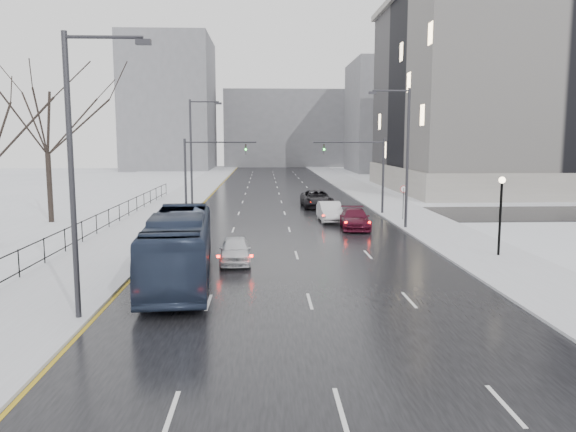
{
  "coord_description": "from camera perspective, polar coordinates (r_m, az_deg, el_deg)",
  "views": [
    {
      "loc": [
        -1.79,
        0.44,
        6.41
      ],
      "look_at": [
        -0.56,
        29.1,
        2.5
      ],
      "focal_mm": 35.0,
      "sensor_mm": 36.0,
      "label": 1
    }
  ],
  "objects": [
    {
      "name": "road",
      "position": [
        59.93,
        -0.74,
        1.64
      ],
      "size": [
        16.0,
        150.0,
        0.04
      ],
      "primitive_type": "cube",
      "color": "black",
      "rests_on": "ground"
    },
    {
      "name": "cross_road",
      "position": [
        48.02,
        -0.3,
        0.11
      ],
      "size": [
        130.0,
        10.0,
        0.04
      ],
      "primitive_type": "cube",
      "color": "black",
      "rests_on": "ground"
    },
    {
      "name": "sidewalk_left",
      "position": [
        60.53,
        -10.73,
        1.62
      ],
      "size": [
        5.0,
        150.0,
        0.16
      ],
      "primitive_type": "cube",
      "color": "silver",
      "rests_on": "ground"
    },
    {
      "name": "sidewalk_right",
      "position": [
        61.15,
        9.15,
        1.72
      ],
      "size": [
        5.0,
        150.0,
        0.16
      ],
      "primitive_type": "cube",
      "color": "silver",
      "rests_on": "ground"
    },
    {
      "name": "park_strip",
      "position": [
        62.61,
        -19.36,
        1.5
      ],
      "size": [
        14.0,
        150.0,
        0.12
      ],
      "primitive_type": "cube",
      "color": "white",
      "rests_on": "ground"
    },
    {
      "name": "tree_park_e",
      "position": [
        46.99,
        -22.88,
        -0.7
      ],
      "size": [
        9.45,
        9.45,
        13.5
      ],
      "primitive_type": null,
      "color": "black",
      "rests_on": "ground"
    },
    {
      "name": "iron_fence",
      "position": [
        32.09,
        -22.89,
        -2.73
      ],
      "size": [
        0.06,
        70.0,
        1.3
      ],
      "color": "black",
      "rests_on": "sidewalk_left"
    },
    {
      "name": "streetlight_r_mid",
      "position": [
        40.8,
        11.74,
        6.49
      ],
      "size": [
        2.95,
        0.25,
        10.0
      ],
      "color": "#2D2D33",
      "rests_on": "ground"
    },
    {
      "name": "streetlight_l_near",
      "position": [
        20.59,
        -20.59,
        5.07
      ],
      "size": [
        2.95,
        0.25,
        10.0
      ],
      "color": "#2D2D33",
      "rests_on": "ground"
    },
    {
      "name": "streetlight_l_far",
      "position": [
        51.96,
        -9.58,
        6.78
      ],
      "size": [
        2.95,
        0.25,
        10.0
      ],
      "color": "#2D2D33",
      "rests_on": "ground"
    },
    {
      "name": "lamppost_r_mid",
      "position": [
        32.4,
        20.81,
        1.11
      ],
      "size": [
        0.36,
        0.36,
        4.28
      ],
      "color": "black",
      "rests_on": "sidewalk_right"
    },
    {
      "name": "mast_signal_right",
      "position": [
        48.48,
        8.41,
        4.95
      ],
      "size": [
        6.1,
        0.33,
        6.5
      ],
      "color": "#2D2D33",
      "rests_on": "ground"
    },
    {
      "name": "mast_signal_left",
      "position": [
        47.94,
        -9.12,
        4.91
      ],
      "size": [
        6.1,
        0.33,
        6.5
      ],
      "color": "#2D2D33",
      "rests_on": "ground"
    },
    {
      "name": "no_uturn_sign",
      "position": [
        45.11,
        11.66,
        2.37
      ],
      "size": [
        0.6,
        0.06,
        2.7
      ],
      "color": "#2D2D33",
      "rests_on": "sidewalk_right"
    },
    {
      "name": "civic_building",
      "position": [
        80.61,
        25.14,
        10.45
      ],
      "size": [
        41.0,
        31.0,
        24.8
      ],
      "color": "gray",
      "rests_on": "ground"
    },
    {
      "name": "bldg_far_right",
      "position": [
        118.46,
        12.29,
        9.8
      ],
      "size": [
        24.0,
        20.0,
        22.0
      ],
      "primitive_type": "cube",
      "color": "slate",
      "rests_on": "ground"
    },
    {
      "name": "bldg_far_left",
      "position": [
        126.42,
        -11.88,
        11.03
      ],
      "size": [
        18.0,
        22.0,
        28.0
      ],
      "primitive_type": "cube",
      "color": "slate",
      "rests_on": "ground"
    },
    {
      "name": "bldg_far_center",
      "position": [
        139.71,
        -0.09,
        8.82
      ],
      "size": [
        30.0,
        18.0,
        18.0
      ],
      "primitive_type": "cube",
      "color": "slate",
      "rests_on": "ground"
    },
    {
      "name": "bus",
      "position": [
        25.69,
        -11.01,
        -3.16
      ],
      "size": [
        3.52,
        11.41,
        3.13
      ],
      "primitive_type": "imported",
      "rotation": [
        0.0,
        0.0,
        0.08
      ],
      "color": "#242F46",
      "rests_on": "road"
    },
    {
      "name": "sedan_center_near",
      "position": [
        29.34,
        -5.38,
        -3.46
      ],
      "size": [
        1.76,
        4.05,
        1.36
      ],
      "primitive_type": "imported",
      "rotation": [
        0.0,
        0.0,
        0.04
      ],
      "color": "white",
      "rests_on": "road"
    },
    {
      "name": "sedan_right_near",
      "position": [
        44.13,
        4.28,
        0.45
      ],
      "size": [
        1.78,
        4.73,
        1.54
      ],
      "primitive_type": "imported",
      "rotation": [
        0.0,
        0.0,
        0.03
      ],
      "color": "silver",
      "rests_on": "road"
    },
    {
      "name": "sedan_right_cross",
      "position": [
        53.19,
        2.92,
        1.75
      ],
      "size": [
        2.84,
        5.92,
        1.63
      ],
      "primitive_type": "imported",
      "rotation": [
        0.0,
        0.0,
        0.02
      ],
      "color": "black",
      "rests_on": "road"
    },
    {
      "name": "sedan_right_far",
      "position": [
        40.7,
        6.8,
        -0.27
      ],
      "size": [
        2.35,
        5.11,
        1.45
      ],
      "primitive_type": "imported",
      "rotation": [
        0.0,
        0.0,
        -0.07
      ],
      "color": "#4C0D20",
      "rests_on": "road"
    }
  ]
}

